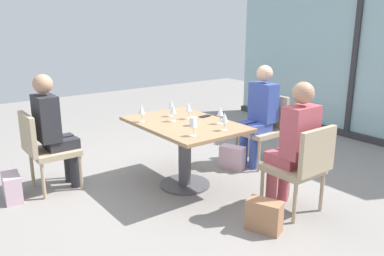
{
  "coord_description": "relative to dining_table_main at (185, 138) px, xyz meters",
  "views": [
    {
      "loc": [
        3.28,
        -2.36,
        1.79
      ],
      "look_at": [
        0.0,
        0.1,
        0.65
      ],
      "focal_mm": 36.45,
      "sensor_mm": 36.0,
      "label": 1
    }
  ],
  "objects": [
    {
      "name": "handbag_1",
      "position": [
        -0.08,
        0.79,
        -0.41
      ],
      "size": [
        0.34,
        0.26,
        0.28
      ],
      "primitive_type": "cube",
      "rotation": [
        0.0,
        0.0,
        0.4
      ],
      "color": "beige",
      "rests_on": "ground_plane"
    },
    {
      "name": "window_wall_backdrop",
      "position": [
        0.0,
        3.2,
        0.66
      ],
      "size": [
        4.71,
        0.1,
        2.7
      ],
      "color": "#93B7BC",
      "rests_on": "ground_plane"
    },
    {
      "name": "wine_glass_5",
      "position": [
        0.5,
        0.13,
        0.31
      ],
      "size": [
        0.07,
        0.07,
        0.18
      ],
      "color": "silver",
      "rests_on": "dining_table_main"
    },
    {
      "name": "cell_phone_on_table",
      "position": [
        -0.07,
        0.34,
        0.18
      ],
      "size": [
        0.09,
        0.15,
        0.01
      ],
      "primitive_type": "cube",
      "rotation": [
        0.0,
        0.0,
        0.13
      ],
      "color": "black",
      "rests_on": "dining_table_main"
    },
    {
      "name": "chair_far_right",
      "position": [
        1.18,
        0.5,
        -0.05
      ],
      "size": [
        0.5,
        0.46,
        0.87
      ],
      "color": "tan",
      "rests_on": "ground_plane"
    },
    {
      "name": "wine_glass_1",
      "position": [
        -0.1,
        0.12,
        0.31
      ],
      "size": [
        0.07,
        0.07,
        0.18
      ],
      "color": "silver",
      "rests_on": "dining_table_main"
    },
    {
      "name": "handbag_2",
      "position": [
        1.2,
        -0.01,
        -0.41
      ],
      "size": [
        0.34,
        0.26,
        0.28
      ],
      "primitive_type": "cube",
      "rotation": [
        0.0,
        0.0,
        0.39
      ],
      "color": "#A3704C",
      "rests_on": "ground_plane"
    },
    {
      "name": "chair_near_window",
      "position": [
        0.0,
        1.26,
        -0.05
      ],
      "size": [
        0.46,
        0.51,
        0.87
      ],
      "color": "tan",
      "rests_on": "ground_plane"
    },
    {
      "name": "handbag_0",
      "position": [
        -0.75,
        -1.63,
        -0.41
      ],
      "size": [
        0.31,
        0.19,
        0.28
      ],
      "primitive_type": "cube",
      "rotation": [
        0.0,
        0.0,
        -0.1
      ],
      "color": "beige",
      "rests_on": "ground_plane"
    },
    {
      "name": "ground_plane",
      "position": [
        0.0,
        0.0,
        -0.55
      ],
      "size": [
        12.0,
        12.0,
        0.0
      ],
      "primitive_type": "plane",
      "color": "gray"
    },
    {
      "name": "coffee_cup",
      "position": [
        0.16,
        -0.01,
        0.23
      ],
      "size": [
        0.08,
        0.08,
        0.09
      ],
      "primitive_type": "cylinder",
      "color": "white",
      "rests_on": "dining_table_main"
    },
    {
      "name": "wine_glass_2",
      "position": [
        0.28,
        0.26,
        0.31
      ],
      "size": [
        0.07,
        0.07,
        0.18
      ],
      "color": "silver",
      "rests_on": "dining_table_main"
    },
    {
      "name": "person_far_right",
      "position": [
        1.07,
        0.5,
        0.15
      ],
      "size": [
        0.39,
        0.34,
        1.26
      ],
      "color": "#B24C56",
      "rests_on": "ground_plane"
    },
    {
      "name": "wine_glass_0",
      "position": [
        0.46,
        -0.23,
        0.31
      ],
      "size": [
        0.07,
        0.07,
        0.18
      ],
      "color": "silver",
      "rests_on": "dining_table_main"
    },
    {
      "name": "wine_glass_3",
      "position": [
        -0.31,
        0.04,
        0.31
      ],
      "size": [
        0.07,
        0.07,
        0.18
      ],
      "color": "silver",
      "rests_on": "dining_table_main"
    },
    {
      "name": "chair_front_left",
      "position": [
        -0.79,
        -1.26,
        -0.05
      ],
      "size": [
        0.46,
        0.5,
        0.87
      ],
      "color": "tan",
      "rests_on": "ground_plane"
    },
    {
      "name": "wine_glass_4",
      "position": [
        -0.11,
        -0.07,
        0.31
      ],
      "size": [
        0.07,
        0.07,
        0.18
      ],
      "color": "silver",
      "rests_on": "dining_table_main"
    },
    {
      "name": "wine_glass_6",
      "position": [
        -0.29,
        -0.36,
        0.31
      ],
      "size": [
        0.07,
        0.07,
        0.18
      ],
      "color": "silver",
      "rests_on": "dining_table_main"
    },
    {
      "name": "person_near_window",
      "position": [
        -0.0,
        1.15,
        0.15
      ],
      "size": [
        0.34,
        0.39,
        1.26
      ],
      "color": "#384C9E",
      "rests_on": "ground_plane"
    },
    {
      "name": "person_front_left",
      "position": [
        -0.79,
        -1.15,
        0.15
      ],
      "size": [
        0.34,
        0.39,
        1.26
      ],
      "color": "#28282D",
      "rests_on": "ground_plane"
    },
    {
      "name": "dining_table_main",
      "position": [
        0.0,
        0.0,
        0.0
      ],
      "size": [
        1.31,
        0.89,
        0.73
      ],
      "color": "#997551",
      "rests_on": "ground_plane"
    }
  ]
}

